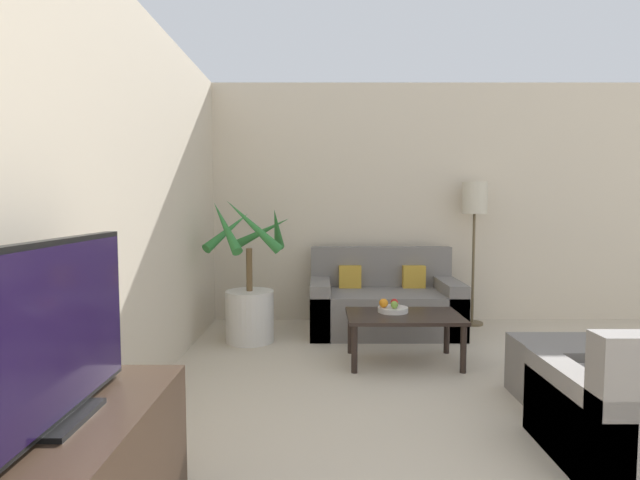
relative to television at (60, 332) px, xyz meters
name	(u,v)px	position (x,y,z in m)	size (l,w,h in m)	color
wall_back	(491,203)	(2.87, 4.02, 0.45)	(7.94, 0.06, 2.70)	beige
wall_left	(76,204)	(-0.33, 0.82, 0.45)	(0.06, 7.93, 2.70)	beige
television	(60,332)	(0.00, 0.00, 0.00)	(0.18, 0.96, 0.65)	black
potted_palm	(250,296)	(0.23, 3.08, -0.45)	(0.87, 0.85, 1.41)	beige
sofa_loveseat	(384,304)	(1.59, 3.47, -0.62)	(1.54, 0.86, 0.87)	slate
floor_lamp	(475,207)	(2.61, 3.76, 0.40)	(0.27, 0.27, 1.58)	brown
coffee_table	(404,320)	(1.63, 2.43, -0.54)	(0.96, 0.61, 0.41)	black
fruit_bowl	(394,310)	(1.55, 2.52, -0.47)	(0.26, 0.26, 0.04)	beige
apple_red	(395,302)	(1.56, 2.56, -0.41)	(0.07, 0.07, 0.07)	red
apple_green	(395,305)	(1.55, 2.46, -0.41)	(0.06, 0.06, 0.06)	olive
orange_fruit	(384,303)	(1.46, 2.50, -0.41)	(0.08, 0.08, 0.08)	orange
ottoman	(568,371)	(2.61, 1.61, -0.70)	(0.66, 0.52, 0.41)	slate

